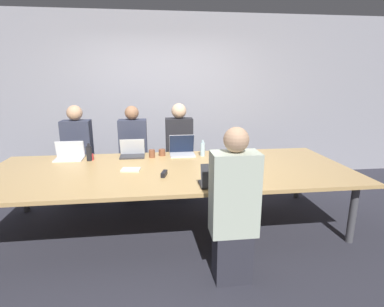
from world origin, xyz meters
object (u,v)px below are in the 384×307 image
at_px(laptop_far_center, 182,149).
at_px(person_near_midright, 234,209).
at_px(laptop_near_midright, 216,180).
at_px(cup_far_center, 162,152).
at_px(cup_far_left, 91,157).
at_px(bottle_far_left, 89,153).
at_px(person_far_midleft, 134,154).
at_px(bottle_far_center, 203,149).
at_px(laptop_far_midleft, 132,151).
at_px(person_far_left, 79,155).
at_px(cup_far_midleft, 152,154).
at_px(stapler, 164,174).
at_px(laptop_far_left, 69,154).
at_px(person_far_center, 179,151).

bearing_deg(laptop_far_center, person_near_midright, -80.62).
xyz_separation_m(laptop_near_midright, cup_far_center, (-0.50, 1.27, -0.03)).
distance_m(cup_far_left, bottle_far_left, 0.06).
bearing_deg(person_far_midleft, bottle_far_center, -25.97).
relative_size(laptop_far_midleft, bottle_far_left, 1.47).
relative_size(laptop_far_midleft, person_far_left, 0.24).
distance_m(laptop_near_midright, cup_far_center, 1.36).
bearing_deg(person_near_midright, person_far_left, -49.88).
bearing_deg(laptop_far_center, cup_far_left, -173.57).
distance_m(laptop_near_midright, cup_far_midleft, 1.35).
relative_size(person_far_left, stapler, 8.89).
bearing_deg(person_near_midright, laptop_far_center, -80.62).
bearing_deg(laptop_far_midleft, bottle_far_center, -5.90).
bearing_deg(cup_far_midleft, cup_far_left, -177.21).
xyz_separation_m(person_far_left, cup_far_left, (0.28, -0.52, 0.09)).
bearing_deg(stapler, cup_far_midleft, 114.22).
height_order(bottle_far_left, cup_far_center, bottle_far_left).
relative_size(bottle_far_left, stapler, 1.44).
bearing_deg(cup_far_midleft, laptop_near_midright, -61.93).
bearing_deg(person_far_midleft, person_far_left, 178.44).
xyz_separation_m(laptop_far_left, stapler, (1.20, -0.84, -0.04)).
height_order(laptop_far_left, person_far_center, person_far_center).
distance_m(person_far_midleft, bottle_far_left, 0.75).
distance_m(cup_far_midleft, laptop_far_center, 0.43).
height_order(laptop_near_midright, bottle_far_center, laptop_near_midright).
distance_m(laptop_near_midright, person_far_center, 1.72).
bearing_deg(cup_far_midleft, stapler, -80.49).
relative_size(person_far_left, laptop_far_center, 4.04).
xyz_separation_m(laptop_far_left, person_far_left, (0.00, 0.43, -0.12)).
distance_m(person_far_left, laptop_far_center, 1.53).
bearing_deg(bottle_far_center, laptop_far_center, 158.25).
distance_m(laptop_near_midright, cup_far_left, 1.83).
bearing_deg(cup_far_left, bottle_far_left, -121.60).
bearing_deg(stapler, cup_far_left, 155.07).
relative_size(cup_far_midleft, person_far_left, 0.08).
relative_size(cup_far_midleft, bottle_far_left, 0.47).
distance_m(laptop_near_midright, person_near_midright, 0.45).
xyz_separation_m(cup_far_left, bottle_far_center, (1.47, 0.03, 0.06)).
height_order(person_near_midright, cup_far_center, person_near_midright).
height_order(laptop_far_left, bottle_far_left, laptop_far_left).
height_order(laptop_far_midleft, bottle_far_center, laptop_far_midleft).
xyz_separation_m(laptop_far_left, bottle_far_center, (1.75, -0.06, 0.03)).
bearing_deg(laptop_near_midright, person_far_left, -44.42).
relative_size(cup_far_midleft, cup_far_center, 1.15).
distance_m(person_far_midleft, bottle_far_center, 1.08).
bearing_deg(person_near_midright, laptop_far_left, -43.21).
bearing_deg(bottle_far_left, bottle_far_center, 1.79).
bearing_deg(cup_far_center, stapler, -90.23).
xyz_separation_m(person_far_midleft, bottle_far_center, (0.96, -0.47, 0.16)).
xyz_separation_m(laptop_far_midleft, bottle_far_center, (0.95, -0.10, 0.03)).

